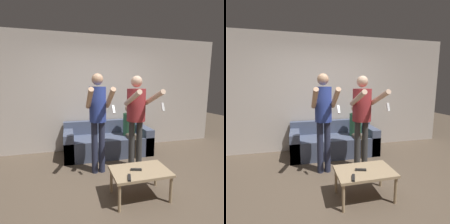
% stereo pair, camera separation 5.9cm
% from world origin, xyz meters
% --- Properties ---
extents(ground_plane, '(14.00, 14.00, 0.00)m').
position_xyz_m(ground_plane, '(0.00, 0.00, 0.00)').
color(ground_plane, brown).
extents(wall_back, '(6.40, 0.06, 2.70)m').
position_xyz_m(wall_back, '(0.00, 1.98, 1.35)').
color(wall_back, beige).
rests_on(wall_back, ground_plane).
extents(couch, '(1.91, 0.78, 0.72)m').
position_xyz_m(couch, '(0.18, 1.55, 0.26)').
color(couch, '#4C5670').
rests_on(couch, ground_plane).
extents(person_standing_left, '(0.41, 0.63, 1.75)m').
position_xyz_m(person_standing_left, '(-0.17, 0.72, 1.08)').
color(person_standing_left, '#282D47').
rests_on(person_standing_left, ground_plane).
extents(person_standing_right, '(0.46, 0.79, 1.72)m').
position_xyz_m(person_standing_right, '(0.53, 0.72, 1.09)').
color(person_standing_right, '#383838').
rests_on(person_standing_right, ground_plane).
extents(person_seated, '(0.27, 0.51, 1.13)m').
position_xyz_m(person_seated, '(0.67, 1.40, 0.61)').
color(person_seated, brown).
rests_on(person_seated, ground_plane).
extents(coffee_table, '(0.79, 0.49, 0.41)m').
position_xyz_m(coffee_table, '(0.26, -0.11, 0.36)').
color(coffee_table, tan).
rests_on(coffee_table, ground_plane).
extents(remote_near, '(0.08, 0.15, 0.02)m').
position_xyz_m(remote_near, '(0.05, -0.28, 0.42)').
color(remote_near, black).
rests_on(remote_near, coffee_table).
extents(remote_far, '(0.15, 0.08, 0.02)m').
position_xyz_m(remote_far, '(0.21, -0.11, 0.42)').
color(remote_far, black).
rests_on(remote_far, coffee_table).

